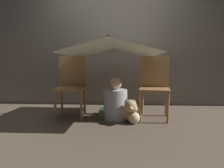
% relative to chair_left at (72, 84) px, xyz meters
% --- Properties ---
extents(ground_plane, '(8.80, 8.80, 0.00)m').
position_rel_chair_left_xyz_m(ground_plane, '(0.63, -0.18, -0.51)').
color(ground_plane, brown).
extents(wall_back, '(7.00, 0.05, 2.50)m').
position_rel_chair_left_xyz_m(wall_back, '(0.63, 0.86, 0.74)').
color(wall_back, '#6B6056').
rests_on(wall_back, ground_plane).
extents(chair_left, '(0.46, 0.46, 0.94)m').
position_rel_chair_left_xyz_m(chair_left, '(0.00, 0.00, 0.00)').
color(chair_left, olive).
rests_on(chair_left, ground_plane).
extents(chair_right, '(0.50, 0.50, 0.94)m').
position_rel_chair_left_xyz_m(chair_right, '(1.28, -0.00, 0.00)').
color(chair_right, olive).
rests_on(chair_right, ground_plane).
extents(sheet_canopy, '(1.26, 1.29, 0.19)m').
position_rel_chair_left_xyz_m(sheet_canopy, '(0.63, -0.08, 0.52)').
color(sheet_canopy, silver).
extents(person_front, '(0.34, 0.34, 0.62)m').
position_rel_chair_left_xyz_m(person_front, '(0.69, -0.15, -0.26)').
color(person_front, '#B2B2B7').
rests_on(person_front, ground_plane).
extents(dog, '(0.36, 0.36, 0.35)m').
position_rel_chair_left_xyz_m(dog, '(0.90, -0.24, -0.35)').
color(dog, tan).
rests_on(dog, ground_plane).
extents(floor_cushion, '(0.32, 0.26, 0.10)m').
position_rel_chair_left_xyz_m(floor_cushion, '(0.59, 0.07, -0.46)').
color(floor_cushion, '#7FB27F').
rests_on(floor_cushion, ground_plane).
extents(plush_toy, '(0.16, 0.16, 0.25)m').
position_rel_chair_left_xyz_m(plush_toy, '(0.95, -0.34, -0.41)').
color(plush_toy, beige).
rests_on(plush_toy, ground_plane).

